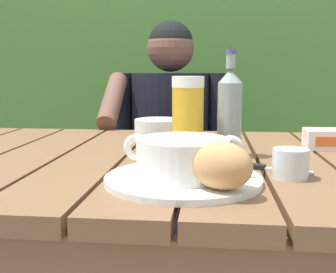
{
  "coord_description": "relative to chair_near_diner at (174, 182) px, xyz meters",
  "views": [
    {
      "loc": [
        0.13,
        -0.98,
        0.98
      ],
      "look_at": [
        0.04,
        -0.13,
        0.84
      ],
      "focal_mm": 44.5,
      "sensor_mm": 36.0,
      "label": 1
    }
  ],
  "objects": [
    {
      "name": "dining_table",
      "position": [
        0.04,
        -0.88,
        0.21
      ],
      "size": [
        1.41,
        0.88,
        0.77
      ],
      "color": "brown",
      "rests_on": "ground_plane"
    },
    {
      "name": "hedge_backdrop",
      "position": [
        0.06,
        0.87,
        0.74
      ],
      "size": [
        3.82,
        0.9,
        3.02
      ],
      "color": "#4B7F35",
      "rests_on": "ground_plane"
    },
    {
      "name": "chair_near_diner",
      "position": [
        0.0,
        0.0,
        0.0
      ],
      "size": [
        0.46,
        0.48,
        0.92
      ],
      "color": "brown",
      "rests_on": "ground_plane"
    },
    {
      "name": "person_eating",
      "position": [
        -0.0,
        -0.2,
        0.23
      ],
      "size": [
        0.48,
        0.47,
        1.18
      ],
      "color": "black",
      "rests_on": "ground_plane"
    },
    {
      "name": "serving_plate",
      "position": [
        0.12,
        -1.11,
        0.31
      ],
      "size": [
        0.29,
        0.29,
        0.01
      ],
      "color": "white",
      "rests_on": "dining_table"
    },
    {
      "name": "soup_bowl",
      "position": [
        0.12,
        -1.11,
        0.35
      ],
      "size": [
        0.22,
        0.17,
        0.08
      ],
      "color": "white",
      "rests_on": "serving_plate"
    },
    {
      "name": "bread_roll",
      "position": [
        0.19,
        -1.19,
        0.36
      ],
      "size": [
        0.13,
        0.12,
        0.08
      ],
      "color": "tan",
      "rests_on": "serving_plate"
    },
    {
      "name": "beer_glass",
      "position": [
        0.11,
        -0.89,
        0.4
      ],
      "size": [
        0.08,
        0.08,
        0.19
      ],
      "color": "gold",
      "rests_on": "dining_table"
    },
    {
      "name": "beer_bottle",
      "position": [
        0.21,
        -0.86,
        0.41
      ],
      "size": [
        0.06,
        0.06,
        0.26
      ],
      "color": "gray",
      "rests_on": "dining_table"
    },
    {
      "name": "water_glass_small",
      "position": [
        0.32,
        -1.05,
        0.33
      ],
      "size": [
        0.07,
        0.07,
        0.06
      ],
      "color": "silver",
      "rests_on": "dining_table"
    },
    {
      "name": "butter_tub",
      "position": [
        0.48,
        -0.73,
        0.33
      ],
      "size": [
        0.11,
        0.09,
        0.05
      ],
      "color": "white",
      "rests_on": "dining_table"
    },
    {
      "name": "table_knife",
      "position": [
        0.28,
        -0.99,
        0.31
      ],
      "size": [
        0.16,
        0.08,
        0.01
      ],
      "color": "silver",
      "rests_on": "dining_table"
    },
    {
      "name": "diner_bowl",
      "position": [
        0.0,
        -0.55,
        0.33
      ],
      "size": [
        0.16,
        0.16,
        0.05
      ],
      "color": "white",
      "rests_on": "dining_table"
    }
  ]
}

